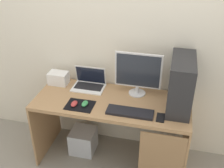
{
  "coord_description": "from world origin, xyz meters",
  "views": [
    {
      "loc": [
        0.52,
        -2.12,
        2.18
      ],
      "look_at": [
        0.0,
        0.0,
        0.92
      ],
      "focal_mm": 43.71,
      "sensor_mm": 36.0,
      "label": 1
    }
  ],
  "objects_px": {
    "pc_tower": "(181,84)",
    "projector": "(58,78)",
    "keyboard": "(130,112)",
    "laptop": "(89,83)",
    "subwoofer": "(83,140)",
    "cell_phone": "(161,118)",
    "mouse_left": "(85,104)",
    "mouse_right": "(74,104)",
    "monitor": "(138,73)"
  },
  "relations": [
    {
      "from": "cell_phone",
      "to": "subwoofer",
      "type": "xyz_separation_m",
      "value": [
        -0.81,
        0.22,
        -0.62
      ]
    },
    {
      "from": "keyboard",
      "to": "cell_phone",
      "type": "height_order",
      "value": "keyboard"
    },
    {
      "from": "subwoofer",
      "to": "laptop",
      "type": "bearing_deg",
      "value": 71.91
    },
    {
      "from": "mouse_left",
      "to": "mouse_right",
      "type": "xyz_separation_m",
      "value": [
        -0.09,
        -0.02,
        0.0
      ]
    },
    {
      "from": "cell_phone",
      "to": "projector",
      "type": "bearing_deg",
      "value": 162.01
    },
    {
      "from": "monitor",
      "to": "mouse_right",
      "type": "bearing_deg",
      "value": -147.2
    },
    {
      "from": "keyboard",
      "to": "cell_phone",
      "type": "relative_size",
      "value": 3.23
    },
    {
      "from": "projector",
      "to": "mouse_left",
      "type": "xyz_separation_m",
      "value": [
        0.4,
        -0.33,
        -0.04
      ]
    },
    {
      "from": "pc_tower",
      "to": "projector",
      "type": "xyz_separation_m",
      "value": [
        -1.24,
        0.13,
        -0.17
      ]
    },
    {
      "from": "monitor",
      "to": "projector",
      "type": "distance_m",
      "value": 0.85
    },
    {
      "from": "projector",
      "to": "cell_phone",
      "type": "relative_size",
      "value": 1.54
    },
    {
      "from": "monitor",
      "to": "laptop",
      "type": "height_order",
      "value": "monitor"
    },
    {
      "from": "projector",
      "to": "mouse_right",
      "type": "bearing_deg",
      "value": -49.25
    },
    {
      "from": "monitor",
      "to": "laptop",
      "type": "bearing_deg",
      "value": 177.68
    },
    {
      "from": "laptop",
      "to": "mouse_right",
      "type": "distance_m",
      "value": 0.36
    },
    {
      "from": "mouse_left",
      "to": "laptop",
      "type": "bearing_deg",
      "value": 101.12
    },
    {
      "from": "mouse_right",
      "to": "subwoofer",
      "type": "xyz_separation_m",
      "value": [
        -0.02,
        0.21,
        -0.63
      ]
    },
    {
      "from": "pc_tower",
      "to": "projector",
      "type": "height_order",
      "value": "pc_tower"
    },
    {
      "from": "projector",
      "to": "monitor",
      "type": "bearing_deg",
      "value": -0.88
    },
    {
      "from": "cell_phone",
      "to": "mouse_left",
      "type": "bearing_deg",
      "value": 177.79
    },
    {
      "from": "cell_phone",
      "to": "pc_tower",
      "type": "bearing_deg",
      "value": 58.22
    },
    {
      "from": "monitor",
      "to": "subwoofer",
      "type": "bearing_deg",
      "value": -166.87
    },
    {
      "from": "keyboard",
      "to": "cell_phone",
      "type": "xyz_separation_m",
      "value": [
        0.27,
        -0.01,
        -0.01
      ]
    },
    {
      "from": "cell_phone",
      "to": "mouse_right",
      "type": "bearing_deg",
      "value": 179.86
    },
    {
      "from": "monitor",
      "to": "mouse_right",
      "type": "height_order",
      "value": "monitor"
    },
    {
      "from": "pc_tower",
      "to": "subwoofer",
      "type": "bearing_deg",
      "value": -179.56
    },
    {
      "from": "laptop",
      "to": "mouse_left",
      "type": "height_order",
      "value": "laptop"
    },
    {
      "from": "projector",
      "to": "subwoofer",
      "type": "relative_size",
      "value": 0.76
    },
    {
      "from": "mouse_right",
      "to": "subwoofer",
      "type": "relative_size",
      "value": 0.36
    },
    {
      "from": "laptop",
      "to": "mouse_right",
      "type": "xyz_separation_m",
      "value": [
        -0.03,
        -0.36,
        -0.02
      ]
    },
    {
      "from": "pc_tower",
      "to": "monitor",
      "type": "xyz_separation_m",
      "value": [
        -0.4,
        0.12,
        -0.01
      ]
    },
    {
      "from": "mouse_left",
      "to": "subwoofer",
      "type": "relative_size",
      "value": 0.36
    },
    {
      "from": "projector",
      "to": "cell_phone",
      "type": "height_order",
      "value": "projector"
    },
    {
      "from": "laptop",
      "to": "mouse_right",
      "type": "relative_size",
      "value": 3.39
    },
    {
      "from": "pc_tower",
      "to": "laptop",
      "type": "xyz_separation_m",
      "value": [
        -0.9,
        0.14,
        -0.2
      ]
    },
    {
      "from": "mouse_left",
      "to": "cell_phone",
      "type": "height_order",
      "value": "mouse_left"
    },
    {
      "from": "pc_tower",
      "to": "cell_phone",
      "type": "distance_m",
      "value": 0.35
    },
    {
      "from": "mouse_right",
      "to": "subwoofer",
      "type": "height_order",
      "value": "mouse_right"
    },
    {
      "from": "mouse_right",
      "to": "pc_tower",
      "type": "bearing_deg",
      "value": 13.34
    },
    {
      "from": "subwoofer",
      "to": "keyboard",
      "type": "bearing_deg",
      "value": -21.03
    },
    {
      "from": "laptop",
      "to": "keyboard",
      "type": "bearing_deg",
      "value": -35.9
    },
    {
      "from": "keyboard",
      "to": "mouse_right",
      "type": "xyz_separation_m",
      "value": [
        -0.52,
        -0.0,
        0.01
      ]
    },
    {
      "from": "laptop",
      "to": "mouse_left",
      "type": "distance_m",
      "value": 0.35
    },
    {
      "from": "projector",
      "to": "mouse_left",
      "type": "distance_m",
      "value": 0.52
    },
    {
      "from": "monitor",
      "to": "cell_phone",
      "type": "bearing_deg",
      "value": -52.66
    },
    {
      "from": "keyboard",
      "to": "projector",
      "type": "bearing_deg",
      "value": 157.09
    },
    {
      "from": "laptop",
      "to": "pc_tower",
      "type": "bearing_deg",
      "value": -8.9
    },
    {
      "from": "laptop",
      "to": "subwoofer",
      "type": "height_order",
      "value": "laptop"
    },
    {
      "from": "pc_tower",
      "to": "projector",
      "type": "relative_size",
      "value": 2.46
    },
    {
      "from": "pc_tower",
      "to": "keyboard",
      "type": "height_order",
      "value": "pc_tower"
    }
  ]
}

